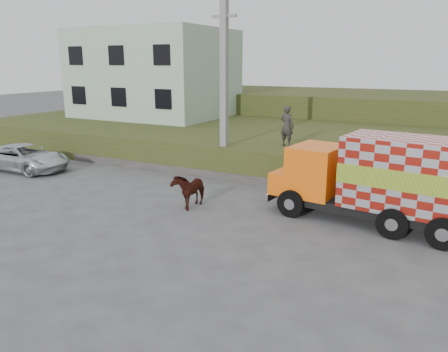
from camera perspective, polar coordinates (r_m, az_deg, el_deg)
The scene contains 10 objects.
ground at distance 16.34m, azimuth -4.42°, elevation -4.21°, with size 120.00×120.00×0.00m, color #474749.
embankment at distance 24.91m, azimuth 7.89°, elevation 4.04°, with size 40.00×12.00×1.50m, color #2A4416.
embankment_far at distance 36.22m, azimuth 14.55°, elevation 8.19°, with size 40.00×12.00×3.00m, color #2A4416.
retaining_strip at distance 20.72m, azimuth -2.94°, elevation 0.46°, with size 16.00×0.50×0.40m, color #595651.
building at distance 32.43m, azimuth -8.96°, elevation 13.10°, with size 10.00×8.00×6.00m, color #A5BCA0.
utility_pole at distance 19.99m, azimuth 0.02°, elevation 11.21°, with size 1.20×0.30×8.00m.
cargo_truck at distance 15.20m, azimuth 19.84°, elevation -0.43°, with size 6.92×3.04×2.99m.
cow at distance 16.36m, azimuth -4.54°, elevation -1.73°, with size 0.72×1.59×1.34m, color #371D0D.
suv at distance 24.02m, azimuth -24.63°, elevation 2.21°, with size 2.17×4.70×1.31m, color #A2A5AB.
pedestrian at distance 20.37m, azimuth 8.23°, elevation 6.50°, with size 0.68×0.45×1.87m, color #302D2B.
Camera 1 is at (8.30, -13.05, 5.26)m, focal length 35.00 mm.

